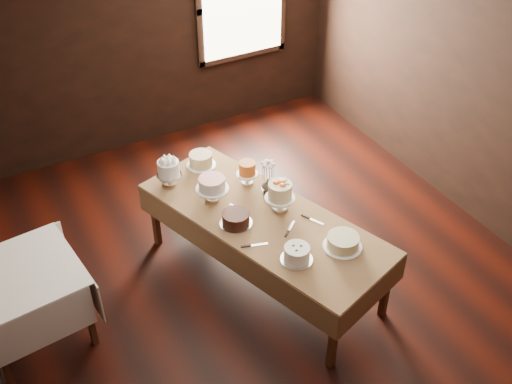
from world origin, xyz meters
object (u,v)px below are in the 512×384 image
object	(u,v)px
cake_server_b	(317,221)
cake_server_c	(236,207)
cake_speckled	(201,160)
cake_chocolate	(236,219)
side_table	(22,281)
cake_caramel	(247,174)
cake_server_d	(264,191)
flower_vase	(268,185)
cake_swirl	(297,254)
cake_lattice	(212,189)
cake_meringue	(169,173)
cake_server_e	(260,244)
cake_flowers	(280,197)
cake_server_a	(291,226)
display_table	(263,222)
cake_cream	(343,242)

from	to	relation	value
cake_server_b	cake_server_c	size ratio (longest dim) A/B	1.00
cake_speckled	cake_chocolate	distance (m)	1.00
side_table	cake_speckled	bearing A→B (deg)	20.24
cake_server_b	cake_server_c	distance (m)	0.77
cake_speckled	cake_caramel	xyz separation A→B (m)	(0.28, -0.49, 0.04)
cake_chocolate	cake_server_b	xyz separation A→B (m)	(0.66, -0.33, -0.05)
cake_server_d	flower_vase	distance (m)	0.08
cake_speckled	cake_swirl	distance (m)	1.67
cake_speckled	cake_lattice	distance (m)	0.57
cake_meringue	cake_chocolate	xyz separation A→B (m)	(0.29, -0.86, -0.07)
cake_speckled	cake_server_c	xyz separation A→B (m)	(-0.00, -0.78, -0.06)
cake_speckled	cake_server_e	world-z (taller)	cake_speckled
side_table	cake_lattice	xyz separation A→B (m)	(1.83, 0.17, 0.18)
cake_server_d	cake_chocolate	bearing A→B (deg)	144.15
cake_caramel	cake_flowers	bearing A→B (deg)	-81.34
cake_chocolate	flower_vase	xyz separation A→B (m)	(0.50, 0.30, 0.01)
cake_caramel	cake_server_b	size ratio (longest dim) A/B	1.04
side_table	cake_server_d	world-z (taller)	side_table
cake_flowers	cake_server_d	xyz separation A→B (m)	(-0.01, 0.29, -0.12)
cake_lattice	cake_server_c	bearing A→B (deg)	-60.20
cake_server_e	cake_server_c	bearing A→B (deg)	100.91
cake_chocolate	cake_server_b	world-z (taller)	cake_chocolate
cake_flowers	cake_swirl	bearing A→B (deg)	-108.68
cake_speckled	cake_server_a	xyz separation A→B (m)	(0.32, -1.27, -0.06)
side_table	flower_vase	distance (m)	2.36
display_table	cake_server_d	bearing A→B (deg)	60.66
cake_speckled	cake_server_a	size ratio (longest dim) A/B	1.29
display_table	cake_caramel	size ratio (longest dim) A/B	10.55
display_table	cake_chocolate	size ratio (longest dim) A/B	7.53
cake_caramel	flower_vase	xyz separation A→B (m)	(0.12, -0.20, -0.05)
cake_speckled	cake_cream	world-z (taller)	cake_speckled
cake_swirl	flower_vase	size ratio (longest dim) A/B	2.23
cake_server_b	flower_vase	distance (m)	0.65
cake_speckled	cake_server_c	size ratio (longest dim) A/B	1.29
cake_cream	flower_vase	bearing A→B (deg)	99.12
cake_speckled	cake_server_e	distance (m)	1.35
cake_server_e	cake_speckled	bearing A→B (deg)	104.12
cake_flowers	cake_server_c	xyz separation A→B (m)	(-0.36, 0.21, -0.12)
cake_chocolate	cake_server_d	xyz separation A→B (m)	(0.45, 0.30, -0.05)
cake_speckled	cake_server_a	world-z (taller)	cake_speckled
cake_caramel	cake_server_a	size ratio (longest dim) A/B	1.04
cake_caramel	cake_server_c	bearing A→B (deg)	-133.49
cake_server_e	display_table	bearing A→B (deg)	72.36
display_table	cake_server_e	distance (m)	0.39
side_table	cake_caramel	xyz separation A→B (m)	(2.24, 0.23, 0.18)
cake_flowers	cake_server_b	distance (m)	0.41
cake_lattice	display_table	bearing A→B (deg)	-58.57
cake_flowers	cake_server_a	distance (m)	0.30
cake_server_b	cake_server_d	bearing A→B (deg)	171.78
cake_server_d	flower_vase	bearing A→B (deg)	-65.27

